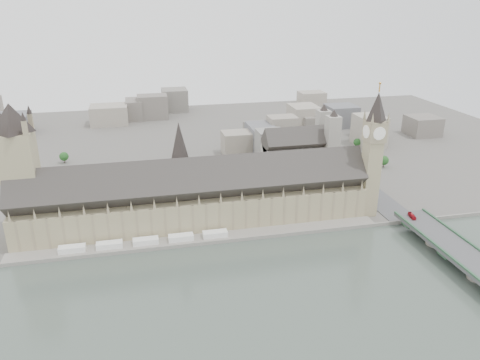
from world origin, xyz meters
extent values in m
plane|color=#595651|center=(0.00, 0.00, 0.00)|extent=(900.00, 900.00, 0.00)
cube|color=gray|center=(0.00, -15.00, 1.50)|extent=(600.00, 1.50, 3.00)
cube|color=gray|center=(0.00, -7.50, 1.00)|extent=(270.00, 15.00, 2.00)
cube|color=white|center=(-90.00, -7.00, 4.00)|extent=(18.00, 7.00, 4.00)
cube|color=white|center=(-65.00, -7.00, 4.00)|extent=(18.00, 7.00, 4.00)
cube|color=white|center=(-40.00, -7.00, 4.00)|extent=(18.00, 7.00, 4.00)
cube|color=white|center=(-15.00, -7.00, 4.00)|extent=(18.00, 7.00, 4.00)
cube|color=white|center=(10.00, -7.00, 4.00)|extent=(18.00, 7.00, 4.00)
cube|color=tan|center=(0.00, 20.00, 12.50)|extent=(265.00, 40.00, 25.00)
cube|color=#322F2C|center=(0.00, 20.00, 35.08)|extent=(265.00, 40.73, 40.73)
cube|color=tan|center=(138.00, 8.00, 31.00)|extent=(12.00, 12.00, 62.00)
cube|color=tan|center=(138.00, 8.00, 70.00)|extent=(14.00, 14.00, 16.00)
cylinder|color=white|center=(145.20, 8.00, 70.00)|extent=(0.60, 10.00, 10.00)
cylinder|color=white|center=(130.80, 8.00, 70.00)|extent=(0.60, 10.00, 10.00)
cylinder|color=white|center=(138.00, 15.20, 70.00)|extent=(10.00, 0.60, 10.00)
cylinder|color=white|center=(138.00, 0.80, 70.00)|extent=(10.00, 0.60, 10.00)
cone|color=#2A2422|center=(138.00, 8.00, 89.00)|extent=(17.00, 17.00, 22.00)
cylinder|color=gold|center=(138.00, 8.00, 103.00)|extent=(1.00, 1.00, 6.00)
sphere|color=gold|center=(138.00, 8.00, 106.50)|extent=(2.00, 2.00, 2.00)
cone|color=tan|center=(144.50, 14.50, 82.00)|extent=(2.40, 2.40, 8.00)
cone|color=tan|center=(131.50, 14.50, 82.00)|extent=(2.40, 2.40, 8.00)
cone|color=tan|center=(144.50, 1.50, 82.00)|extent=(2.40, 2.40, 8.00)
cone|color=tan|center=(131.50, 1.50, 82.00)|extent=(2.40, 2.40, 8.00)
cube|color=tan|center=(-122.00, 26.00, 40.00)|extent=(23.00, 23.00, 80.00)
cone|color=#2A2422|center=(-122.00, 26.00, 90.00)|extent=(30.00, 30.00, 20.00)
cylinder|color=tan|center=(-10.00, 26.00, 43.00)|extent=(12.00, 12.00, 20.00)
cone|color=#2A2422|center=(-10.00, 26.00, 67.00)|extent=(13.00, 13.00, 28.00)
cube|color=#474749|center=(162.00, -87.50, 5.12)|extent=(25.00, 325.00, 10.25)
cube|color=gray|center=(105.00, 95.00, 17.00)|extent=(60.00, 28.00, 34.00)
cube|color=#322F2C|center=(105.00, 95.00, 39.00)|extent=(60.00, 28.28, 28.28)
cube|color=gray|center=(137.00, 107.00, 32.00)|extent=(12.00, 12.00, 64.00)
cube|color=gray|center=(137.00, 83.00, 32.00)|extent=(12.00, 12.00, 64.00)
imported|color=#AD131F|center=(157.73, -25.38, 11.70)|extent=(4.10, 10.69, 2.91)
camera|label=1|loc=(-38.51, -307.84, 165.55)|focal=35.00mm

